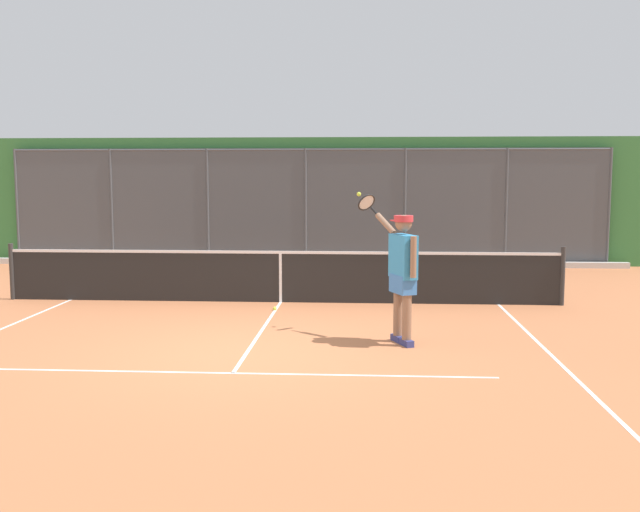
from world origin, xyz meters
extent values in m
plane|color=#B76B42|center=(0.00, 0.00, 0.00)|extent=(60.00, 60.00, 0.00)
cube|color=white|center=(0.00, 1.00, 0.00)|extent=(6.25, 0.05, 0.01)
cube|color=white|center=(-4.01, 0.56, 0.00)|extent=(0.05, 8.83, 0.01)
cube|color=white|center=(0.00, -1.43, 0.00)|extent=(0.05, 4.86, 0.01)
cylinder|color=#474C51|center=(-7.79, -9.50, 1.53)|extent=(0.07, 0.07, 3.06)
cylinder|color=#474C51|center=(-5.19, -9.50, 1.53)|extent=(0.07, 0.07, 3.06)
cylinder|color=#474C51|center=(-2.60, -9.50, 1.53)|extent=(0.07, 0.07, 3.06)
cylinder|color=#474C51|center=(0.00, -9.50, 1.53)|extent=(0.07, 0.07, 3.06)
cylinder|color=#474C51|center=(2.60, -9.50, 1.53)|extent=(0.07, 0.07, 3.06)
cylinder|color=#474C51|center=(5.19, -9.50, 1.53)|extent=(0.07, 0.07, 3.06)
cylinder|color=#474C51|center=(7.79, -9.50, 1.53)|extent=(0.07, 0.07, 3.06)
cylinder|color=#474C51|center=(0.00, -9.50, 3.02)|extent=(15.58, 0.05, 0.05)
cube|color=#474C51|center=(0.00, -9.50, 1.53)|extent=(15.58, 0.02, 3.06)
cube|color=#387A3D|center=(0.00, -10.15, 1.68)|extent=(18.58, 0.90, 3.36)
cube|color=silver|center=(0.00, -9.32, 0.07)|extent=(16.58, 0.18, 0.15)
cylinder|color=#2D2D2D|center=(-5.14, -3.86, 0.54)|extent=(0.09, 0.09, 1.07)
cylinder|color=#2D2D2D|center=(5.14, -3.86, 0.54)|extent=(0.09, 0.09, 1.07)
cube|color=black|center=(0.00, -3.86, 0.46)|extent=(10.20, 0.02, 0.91)
cube|color=white|center=(0.00, -3.86, 0.94)|extent=(10.20, 0.04, 0.05)
cube|color=white|center=(0.00, -3.86, 0.46)|extent=(0.05, 0.04, 0.91)
cube|color=navy|center=(-2.14, -0.53, 0.04)|extent=(0.20, 0.28, 0.09)
cylinder|color=#8C664C|center=(-2.14, -0.53, 0.51)|extent=(0.13, 0.13, 0.84)
cube|color=navy|center=(-2.03, -0.79, 0.04)|extent=(0.20, 0.28, 0.09)
cylinder|color=#8C664C|center=(-2.03, -0.79, 0.51)|extent=(0.13, 0.13, 0.84)
cube|color=#3D7AC6|center=(-2.09, -0.66, 0.85)|extent=(0.37, 0.49, 0.26)
cube|color=#338CC6|center=(-2.09, -0.66, 1.23)|extent=(0.39, 0.56, 0.61)
cylinder|color=#8C664C|center=(-2.21, -0.37, 1.26)|extent=(0.08, 0.08, 0.56)
cylinder|color=#8C664C|center=(-1.85, -1.08, 1.65)|extent=(0.32, 0.37, 0.31)
sphere|color=#8C664C|center=(-2.09, -0.66, 1.69)|extent=(0.23, 0.23, 0.23)
cylinder|color=red|center=(-2.09, -0.66, 1.75)|extent=(0.35, 0.35, 0.09)
cube|color=red|center=(-2.04, -0.78, 1.72)|extent=(0.26, 0.27, 0.02)
cylinder|color=black|center=(-1.69, -1.28, 1.82)|extent=(0.13, 0.15, 0.13)
torus|color=black|center=(-1.58, -1.43, 1.95)|extent=(0.34, 0.33, 0.26)
cylinder|color=silver|center=(-1.58, -1.43, 1.95)|extent=(0.28, 0.27, 0.21)
sphere|color=#C1D138|center=(-1.46, -1.57, 2.07)|extent=(0.07, 0.07, 0.07)
sphere|color=#D6E042|center=(0.01, -3.04, 0.03)|extent=(0.07, 0.07, 0.07)
camera|label=1|loc=(-1.55, 9.22, 2.33)|focal=40.17mm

